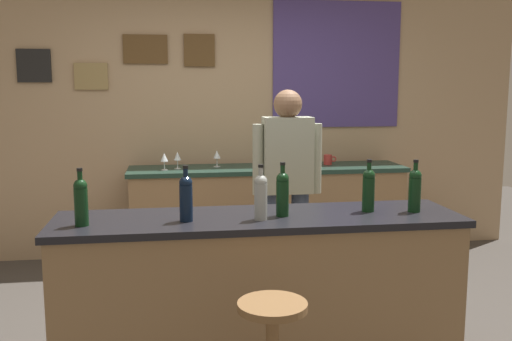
{
  "coord_description": "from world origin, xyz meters",
  "views": [
    {
      "loc": [
        -0.49,
        -3.5,
        1.65
      ],
      "look_at": [
        0.11,
        0.45,
        1.05
      ],
      "focal_mm": 39.88,
      "sensor_mm": 36.0,
      "label": 1
    }
  ],
  "objects_px": {
    "wine_bottle_a": "(81,200)",
    "wine_bottle_b": "(186,197)",
    "wine_glass_a": "(164,158)",
    "wine_glass_b": "(177,157)",
    "coffee_mug": "(328,160)",
    "wine_bottle_c": "(261,195)",
    "wine_bottle_f": "(415,189)",
    "wine_bottle_e": "(369,188)",
    "wine_glass_c": "(217,155)",
    "wine_bottle_d": "(282,192)",
    "bartender": "(287,182)"
  },
  "relations": [
    {
      "from": "wine_bottle_a",
      "to": "wine_bottle_b",
      "type": "bearing_deg",
      "value": 1.92
    },
    {
      "from": "wine_bottle_a",
      "to": "wine_glass_a",
      "type": "xyz_separation_m",
      "value": [
        0.41,
        2.07,
        -0.05
      ]
    },
    {
      "from": "wine_glass_b",
      "to": "coffee_mug",
      "type": "bearing_deg",
      "value": 2.52
    },
    {
      "from": "wine_bottle_c",
      "to": "wine_bottle_f",
      "type": "distance_m",
      "value": 0.92
    },
    {
      "from": "wine_bottle_e",
      "to": "wine_glass_a",
      "type": "bearing_deg",
      "value": 121.26
    },
    {
      "from": "wine_bottle_f",
      "to": "wine_glass_b",
      "type": "height_order",
      "value": "wine_bottle_f"
    },
    {
      "from": "wine_bottle_a",
      "to": "wine_bottle_c",
      "type": "xyz_separation_m",
      "value": [
        0.95,
        -0.01,
        0.0
      ]
    },
    {
      "from": "wine_bottle_e",
      "to": "wine_bottle_f",
      "type": "distance_m",
      "value": 0.27
    },
    {
      "from": "wine_bottle_a",
      "to": "wine_bottle_c",
      "type": "distance_m",
      "value": 0.95
    },
    {
      "from": "wine_bottle_f",
      "to": "wine_glass_c",
      "type": "height_order",
      "value": "wine_bottle_f"
    },
    {
      "from": "wine_bottle_d",
      "to": "wine_glass_a",
      "type": "xyz_separation_m",
      "value": [
        -0.67,
        2.01,
        -0.05
      ]
    },
    {
      "from": "wine_bottle_d",
      "to": "wine_glass_c",
      "type": "distance_m",
      "value": 2.16
    },
    {
      "from": "wine_bottle_d",
      "to": "wine_glass_c",
      "type": "relative_size",
      "value": 1.97
    },
    {
      "from": "wine_bottle_b",
      "to": "wine_bottle_e",
      "type": "distance_m",
      "value": 1.06
    },
    {
      "from": "wine_bottle_d",
      "to": "wine_bottle_f",
      "type": "xyz_separation_m",
      "value": [
        0.78,
        -0.01,
        0.0
      ]
    },
    {
      "from": "wine_glass_b",
      "to": "wine_bottle_a",
      "type": "bearing_deg",
      "value": -103.92
    },
    {
      "from": "wine_bottle_c",
      "to": "wine_glass_a",
      "type": "bearing_deg",
      "value": 104.57
    },
    {
      "from": "wine_bottle_f",
      "to": "wine_bottle_a",
      "type": "bearing_deg",
      "value": -178.29
    },
    {
      "from": "wine_bottle_b",
      "to": "wine_glass_a",
      "type": "relative_size",
      "value": 1.97
    },
    {
      "from": "wine_bottle_a",
      "to": "wine_bottle_d",
      "type": "bearing_deg",
      "value": 3.25
    },
    {
      "from": "wine_bottle_b",
      "to": "wine_glass_a",
      "type": "height_order",
      "value": "wine_bottle_b"
    },
    {
      "from": "wine_bottle_c",
      "to": "wine_bottle_d",
      "type": "distance_m",
      "value": 0.15
    },
    {
      "from": "wine_glass_a",
      "to": "wine_bottle_d",
      "type": "bearing_deg",
      "value": -71.43
    },
    {
      "from": "wine_bottle_c",
      "to": "bartender",
      "type": "bearing_deg",
      "value": 71.01
    },
    {
      "from": "wine_bottle_c",
      "to": "wine_glass_c",
      "type": "relative_size",
      "value": 1.97
    },
    {
      "from": "wine_bottle_d",
      "to": "wine_bottle_e",
      "type": "distance_m",
      "value": 0.52
    },
    {
      "from": "wine_bottle_d",
      "to": "wine_glass_b",
      "type": "relative_size",
      "value": 1.97
    },
    {
      "from": "wine_bottle_e",
      "to": "wine_bottle_f",
      "type": "height_order",
      "value": "same"
    },
    {
      "from": "wine_bottle_b",
      "to": "wine_glass_a",
      "type": "xyz_separation_m",
      "value": [
        -0.13,
        2.05,
        -0.05
      ]
    },
    {
      "from": "wine_bottle_a",
      "to": "wine_glass_b",
      "type": "height_order",
      "value": "wine_bottle_a"
    },
    {
      "from": "wine_bottle_a",
      "to": "wine_bottle_c",
      "type": "height_order",
      "value": "same"
    },
    {
      "from": "wine_glass_b",
      "to": "coffee_mug",
      "type": "relative_size",
      "value": 1.24
    },
    {
      "from": "wine_bottle_b",
      "to": "wine_bottle_d",
      "type": "bearing_deg",
      "value": 4.59
    },
    {
      "from": "wine_bottle_d",
      "to": "coffee_mug",
      "type": "relative_size",
      "value": 2.45
    },
    {
      "from": "wine_bottle_a",
      "to": "wine_bottle_e",
      "type": "distance_m",
      "value": 1.61
    },
    {
      "from": "wine_bottle_e",
      "to": "bartender",
      "type": "bearing_deg",
      "value": 106.26
    },
    {
      "from": "wine_bottle_e",
      "to": "wine_glass_b",
      "type": "relative_size",
      "value": 1.97
    },
    {
      "from": "wine_glass_a",
      "to": "wine_glass_b",
      "type": "distance_m",
      "value": 0.13
    },
    {
      "from": "wine_bottle_a",
      "to": "wine_bottle_e",
      "type": "bearing_deg",
      "value": 3.7
    },
    {
      "from": "coffee_mug",
      "to": "bartender",
      "type": "bearing_deg",
      "value": -119.32
    },
    {
      "from": "wine_bottle_b",
      "to": "wine_glass_c",
      "type": "relative_size",
      "value": 1.97
    },
    {
      "from": "wine_bottle_c",
      "to": "wine_bottle_e",
      "type": "height_order",
      "value": "same"
    },
    {
      "from": "bartender",
      "to": "wine_bottle_e",
      "type": "height_order",
      "value": "bartender"
    },
    {
      "from": "bartender",
      "to": "wine_glass_a",
      "type": "distance_m",
      "value": 1.35
    },
    {
      "from": "bartender",
      "to": "coffee_mug",
      "type": "height_order",
      "value": "bartender"
    },
    {
      "from": "bartender",
      "to": "wine_bottle_c",
      "type": "distance_m",
      "value": 1.15
    },
    {
      "from": "coffee_mug",
      "to": "wine_bottle_c",
      "type": "bearing_deg",
      "value": -114.47
    },
    {
      "from": "wine_glass_a",
      "to": "wine_glass_b",
      "type": "bearing_deg",
      "value": 28.55
    },
    {
      "from": "wine_bottle_f",
      "to": "wine_bottle_d",
      "type": "bearing_deg",
      "value": 179.57
    },
    {
      "from": "wine_bottle_b",
      "to": "wine_glass_c",
      "type": "height_order",
      "value": "wine_bottle_b"
    }
  ]
}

